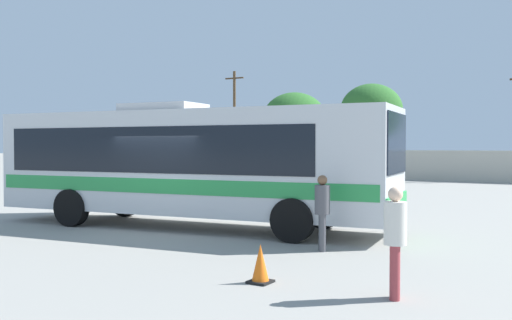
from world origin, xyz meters
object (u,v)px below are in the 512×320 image
passenger_waiting_on_apron (395,236)px  roadside_tree_midleft (371,110)px  traffic_cone_on_apron (260,264)px  parked_car_leftmost_grey (245,167)px  utility_pole_far (234,120)px  parked_car_second_white (328,168)px  roadside_tree_left (294,120)px  attendant_by_bus_door (322,208)px  coach_bus_silver_green (186,161)px

passenger_waiting_on_apron → roadside_tree_midleft: size_ratio=0.23×
passenger_waiting_on_apron → traffic_cone_on_apron: passenger_waiting_on_apron is taller
parked_car_leftmost_grey → traffic_cone_on_apron: bearing=-56.7°
utility_pole_far → parked_car_second_white: bearing=-27.9°
utility_pole_far → roadside_tree_midleft: 11.89m
parked_car_second_white → utility_pole_far: size_ratio=0.47×
parked_car_second_white → roadside_tree_left: size_ratio=0.59×
parked_car_second_white → traffic_cone_on_apron: parked_car_second_white is taller
attendant_by_bus_door → roadside_tree_left: (-18.09, 33.07, 3.63)m
parked_car_leftmost_grey → roadside_tree_midleft: size_ratio=0.65×
coach_bus_silver_green → attendant_by_bus_door: size_ratio=7.12×
coach_bus_silver_green → passenger_waiting_on_apron: bearing=-30.0°
roadside_tree_left → roadside_tree_midleft: bearing=-12.7°
parked_car_leftmost_grey → roadside_tree_left: roadside_tree_left is taller
passenger_waiting_on_apron → parked_car_second_white: 29.36m
roadside_tree_midleft → roadside_tree_left: bearing=167.3°
passenger_waiting_on_apron → traffic_cone_on_apron: (-2.18, -0.20, -0.62)m
utility_pole_far → traffic_cone_on_apron: size_ratio=13.62×
parked_car_leftmost_grey → parked_car_second_white: size_ratio=1.12×
passenger_waiting_on_apron → traffic_cone_on_apron: size_ratio=2.57×
coach_bus_silver_green → roadside_tree_midleft: roadside_tree_midleft is taller
roadside_tree_midleft → utility_pole_far: bearing=-171.6°
parked_car_second_white → utility_pole_far: 13.69m
parked_car_second_white → roadside_tree_midleft: 8.97m
utility_pole_far → roadside_tree_left: 5.32m
utility_pole_far → roadside_tree_left: (4.03, 3.47, 0.00)m
roadside_tree_midleft → attendant_by_bus_door: bearing=-71.7°
attendant_by_bus_door → passenger_waiting_on_apron: (2.51, -2.89, 0.01)m
parked_car_leftmost_grey → traffic_cone_on_apron: 30.71m
roadside_tree_left → traffic_cone_on_apron: roadside_tree_left is taller
utility_pole_far → roadside_tree_left: utility_pole_far is taller
coach_bus_silver_green → roadside_tree_midleft: (-5.60, 30.01, 3.23)m
traffic_cone_on_apron → roadside_tree_left: bearing=117.0°
passenger_waiting_on_apron → roadside_tree_midleft: (-12.88, 34.21, 4.13)m
attendant_by_bus_door → roadside_tree_left: size_ratio=0.23×
passenger_waiting_on_apron → roadside_tree_midleft: roadside_tree_midleft is taller
attendant_by_bus_door → traffic_cone_on_apron: bearing=-83.9°
parked_car_leftmost_grey → roadside_tree_midleft: roadside_tree_midleft is taller
attendant_by_bus_door → utility_pole_far: (-22.12, 29.59, 3.63)m
attendant_by_bus_door → passenger_waiting_on_apron: passenger_waiting_on_apron is taller
passenger_waiting_on_apron → coach_bus_silver_green: bearing=150.0°
parked_car_leftmost_grey → roadside_tree_midleft: bearing=54.8°
attendant_by_bus_door → utility_pole_far: 37.12m
roadside_tree_left → roadside_tree_midleft: size_ratio=0.98×
coach_bus_silver_green → traffic_cone_on_apron: coach_bus_silver_green is taller
parked_car_leftmost_grey → coach_bus_silver_green: bearing=-61.0°
coach_bus_silver_green → passenger_waiting_on_apron: size_ratio=7.01×
parked_car_leftmost_grey → parked_car_second_white: 6.12m
parked_car_leftmost_grey → roadside_tree_left: size_ratio=0.66×
passenger_waiting_on_apron → parked_car_leftmost_grey: passenger_waiting_on_apron is taller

